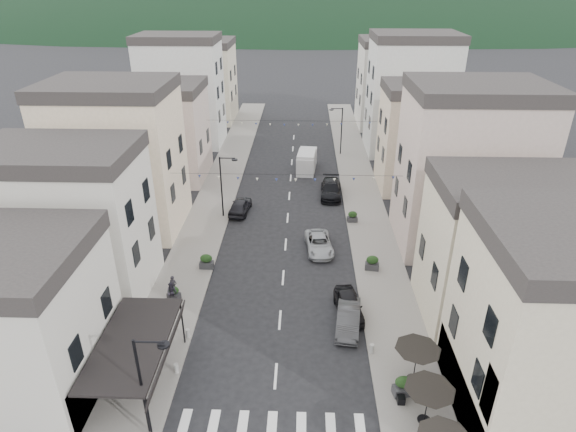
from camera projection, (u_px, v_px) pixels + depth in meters
name	position (u px, v px, depth m)	size (l,w,h in m)	color
sidewalk_left	(219.00, 191.00, 50.96)	(4.00, 76.00, 0.12)	slate
sidewalk_right	(361.00, 193.00, 50.51)	(4.00, 76.00, 0.12)	slate
hill_backdrop	(303.00, 12.00, 289.82)	(640.00, 360.00, 70.00)	black
bistro_building	(573.00, 338.00, 23.09)	(10.00, 8.00, 10.00)	#BEB297
boutique_awning	(138.00, 343.00, 25.49)	(3.77, 7.50, 3.28)	black
buildings_row_left	(161.00, 119.00, 53.57)	(10.20, 54.16, 14.00)	beige
buildings_row_right	(426.00, 123.00, 51.57)	(10.20, 54.16, 14.50)	#BEB297
cafe_terrace	(429.00, 393.00, 23.42)	(2.50, 8.10, 2.53)	black
streetlamp_left_near	(146.00, 378.00, 22.51)	(1.70, 0.56, 6.00)	black
streetlamp_left_far	(224.00, 181.00, 43.91)	(1.70, 0.56, 6.00)	black
streetlamp_right_far	(339.00, 126.00, 59.62)	(1.70, 0.56, 6.00)	black
bollards	(275.00, 377.00, 26.93)	(11.66, 10.26, 0.60)	gray
bunting_near	(286.00, 178.00, 39.29)	(19.00, 0.28, 0.62)	black
bunting_far	(291.00, 124.00, 53.56)	(19.00, 0.28, 0.62)	black
parked_car_a	(349.00, 305.00, 32.34)	(1.64, 4.06, 1.38)	black
parked_car_b	(348.00, 319.00, 31.07)	(1.45, 4.17, 1.37)	#313133
parked_car_c	(319.00, 244.00, 39.82)	(2.09, 4.54, 1.26)	#979A9F
parked_car_d	(331.00, 189.00, 49.58)	(2.08, 5.12, 1.48)	black
parked_car_e	(240.00, 206.00, 46.10)	(1.67, 4.14, 1.41)	black
delivery_van	(307.00, 161.00, 55.87)	(2.43, 5.13, 2.38)	#B9B9BB
pedestrian_a	(173.00, 286.00, 33.98)	(0.56, 0.37, 1.55)	black
pedestrian_b	(172.00, 292.00, 33.32)	(0.74, 0.58, 1.53)	#26222D
planter_la	(174.00, 293.00, 33.72)	(1.00, 0.73, 1.00)	#2B2B2D
planter_lb	(206.00, 261.00, 37.24)	(1.08, 0.62, 1.19)	#2C2D2F
planter_ra	(403.00, 386.00, 25.97)	(1.19, 0.81, 1.22)	#313134
planter_rb	(372.00, 263.00, 37.05)	(1.13, 0.72, 1.19)	#2D2C2F
planter_rc	(352.00, 217.00, 44.25)	(0.98, 0.61, 1.04)	#2C2D2F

